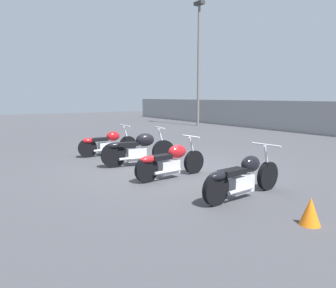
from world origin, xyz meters
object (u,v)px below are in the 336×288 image
at_px(motorcycle_slot_1, 138,149).
at_px(light_pole_left, 199,54).
at_px(motorcycle_slot_0, 107,143).
at_px(traffic_cone_near, 310,211).
at_px(motorcycle_slot_3, 242,177).
at_px(motorcycle_slot_2, 170,161).

bearing_deg(motorcycle_slot_1, light_pole_left, 143.73).
height_order(light_pole_left, motorcycle_slot_1, light_pole_left).
bearing_deg(motorcycle_slot_0, light_pole_left, 128.70).
distance_m(light_pole_left, motorcycle_slot_1, 13.08).
distance_m(light_pole_left, traffic_cone_near, 16.87).
relative_size(motorcycle_slot_0, traffic_cone_near, 4.65).
bearing_deg(motorcycle_slot_3, light_pole_left, 138.90).
relative_size(motorcycle_slot_1, traffic_cone_near, 5.00).
bearing_deg(motorcycle_slot_2, light_pole_left, 134.29).
bearing_deg(motorcycle_slot_3, traffic_cone_near, -10.90).
xyz_separation_m(motorcycle_slot_0, motorcycle_slot_3, (5.47, 0.37, 0.00)).
bearing_deg(motorcycle_slot_2, motorcycle_slot_3, 3.93).
bearing_deg(traffic_cone_near, motorcycle_slot_1, -178.63).
relative_size(light_pole_left, motorcycle_slot_1, 3.65).
height_order(light_pole_left, motorcycle_slot_3, light_pole_left).
bearing_deg(motorcycle_slot_1, motorcycle_slot_0, -166.92).
height_order(motorcycle_slot_0, motorcycle_slot_2, motorcycle_slot_0).
distance_m(motorcycle_slot_2, motorcycle_slot_3, 1.97).
relative_size(motorcycle_slot_1, motorcycle_slot_3, 1.00).
xyz_separation_m(motorcycle_slot_3, traffic_cone_near, (1.48, -0.13, -0.18)).
relative_size(light_pole_left, motorcycle_slot_0, 3.92).
bearing_deg(traffic_cone_near, motorcycle_slot_0, -178.02).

